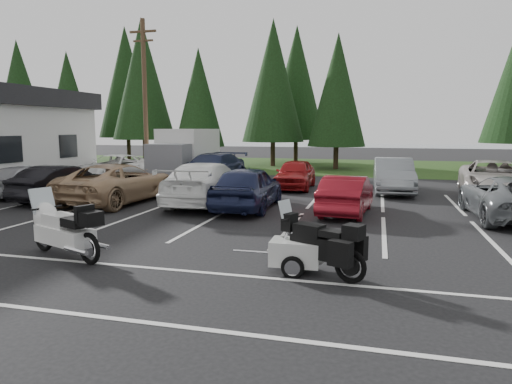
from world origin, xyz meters
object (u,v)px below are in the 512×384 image
object	(u,v)px
utility_pole	(145,97)
car_near_6	(509,198)
car_far_0	(114,168)
car_far_4	(493,178)
car_near_3	(207,183)
car_near_5	(347,195)
box_truck	(182,154)
adventure_motorcycle	(316,239)
touring_motorcycle	(64,224)
car_far_3	(393,176)
car_far_2	(295,174)
car_near_2	(119,183)
car_near_0	(27,180)
car_near_4	(248,187)
car_near_1	(62,183)
cargo_trailer	(295,256)
car_far_1	(211,169)

from	to	relation	value
utility_pole	car_near_6	world-z (taller)	utility_pole
car_far_0	car_far_4	distance (m)	19.04
car_near_3	car_near_5	bearing A→B (deg)	170.74
box_truck	adventure_motorcycle	bearing A→B (deg)	-57.74
touring_motorcycle	adventure_motorcycle	xyz separation A→B (m)	(5.68, 0.22, -0.04)
utility_pole	car_far_3	world-z (taller)	utility_pole
box_truck	car_far_2	size ratio (longest dim) A/B	1.33
box_truck	car_far_2	world-z (taller)	box_truck
car_near_2	car_near_0	bearing A→B (deg)	-2.84
car_near_6	utility_pole	bearing A→B (deg)	-26.23
car_near_4	car_near_1	bearing A→B (deg)	-1.02
car_near_5	cargo_trailer	xyz separation A→B (m)	(-0.57, -6.86, -0.33)
car_near_1	car_near_6	bearing A→B (deg)	-173.43
car_near_4	car_far_4	size ratio (longest dim) A/B	0.85
utility_pole	car_far_2	size ratio (longest dim) A/B	2.14
car_near_2	utility_pole	bearing A→B (deg)	-65.72
box_truck	car_near_1	world-z (taller)	box_truck
touring_motorcycle	car_near_1	bearing A→B (deg)	149.18
utility_pole	adventure_motorcycle	xyz separation A→B (m)	(11.82, -15.06, -3.95)
car_near_2	car_far_0	size ratio (longest dim) A/B	1.05
car_far_3	car_far_1	bearing A→B (deg)	174.21
touring_motorcycle	box_truck	bearing A→B (deg)	125.77
car_near_6	car_far_3	bearing A→B (deg)	-59.89
car_near_1	box_truck	bearing A→B (deg)	-94.65
car_far_0	car_far_2	world-z (taller)	car_far_0
box_truck	car_far_1	xyz separation A→B (m)	(2.58, -2.15, -0.63)
car_near_2	touring_motorcycle	size ratio (longest dim) A/B	1.99
utility_pole	car_near_4	distance (m)	12.31
car_near_0	cargo_trailer	size ratio (longest dim) A/B	2.84
car_near_4	cargo_trailer	bearing A→B (deg)	112.28
car_near_4	car_far_0	xyz separation A→B (m)	(-9.58, 6.46, -0.06)
car_far_3	touring_motorcycle	distance (m)	15.08
car_near_6	car_far_0	bearing A→B (deg)	-20.36
car_near_1	touring_motorcycle	world-z (taller)	touring_motorcycle
car_near_2	car_near_5	size ratio (longest dim) A/B	1.39
car_near_0	car_near_2	world-z (taller)	car_near_2
utility_pole	car_far_0	world-z (taller)	utility_pole
car_near_2	car_near_6	bearing A→B (deg)	-175.51
utility_pole	box_truck	world-z (taller)	utility_pole
car_near_0	car_near_3	bearing A→B (deg)	177.37
car_near_5	car_far_3	size ratio (longest dim) A/B	0.85
car_near_4	car_far_3	size ratio (longest dim) A/B	0.98
car_near_1	car_near_2	bearing A→B (deg)	-169.97
car_near_2	touring_motorcycle	xyz separation A→B (m)	(3.15, -7.37, 0.00)
utility_pole	adventure_motorcycle	world-z (taller)	utility_pole
car_near_2	car_near_3	distance (m)	3.62
car_near_1	car_near_4	size ratio (longest dim) A/B	0.94
utility_pole	box_truck	distance (m)	3.85
car_near_4	car_far_4	bearing A→B (deg)	-148.61
car_near_4	car_far_0	world-z (taller)	car_near_4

